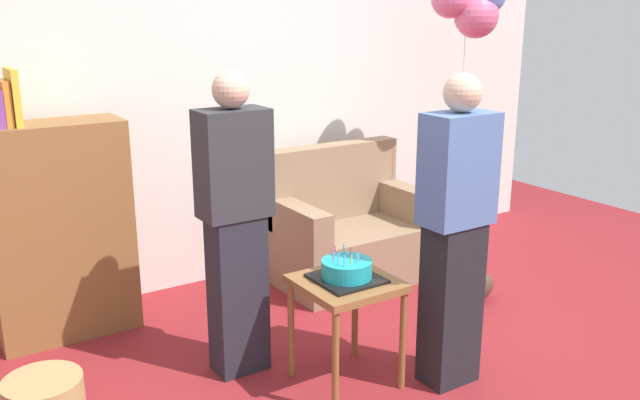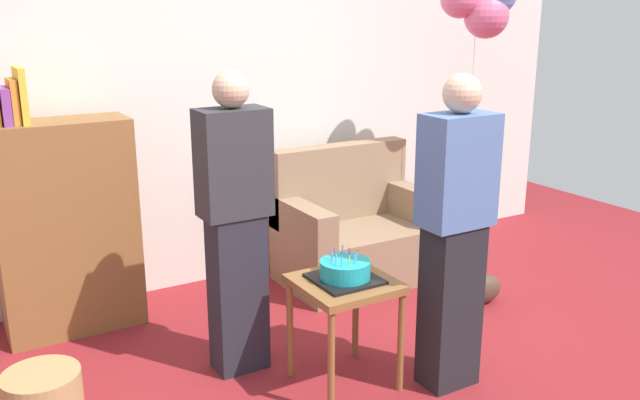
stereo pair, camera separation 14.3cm
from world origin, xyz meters
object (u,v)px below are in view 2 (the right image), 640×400
bookshelf (66,225)px  side_table (345,296)px  person_holding_cake (454,234)px  balloon_bunch (483,4)px  couch (354,233)px  person_blowing_candles (235,224)px  birthday_cake (345,271)px  handbag (484,289)px

bookshelf → side_table: 1.79m
person_holding_cake → balloon_bunch: (1.21, 1.17, 1.12)m
bookshelf → person_holding_cake: bearing=-47.1°
couch → balloon_bunch: size_ratio=0.51×
couch → person_blowing_candles: 1.57m
bookshelf → person_holding_cake: 2.30m
birthday_cake → balloon_bunch: balloon_bunch is taller
side_table → handbag: side_table is taller
person_blowing_candles → person_holding_cake: bearing=-42.8°
person_holding_cake → handbag: size_ratio=5.82×
bookshelf → person_holding_cake: size_ratio=0.99×
bookshelf → balloon_bunch: size_ratio=0.74×
person_blowing_candles → person_holding_cake: size_ratio=1.00×
side_table → handbag: bearing=15.4°
side_table → birthday_cake: bearing=141.0°
balloon_bunch → birthday_cake: bearing=-151.9°
couch → person_holding_cake: size_ratio=0.67×
balloon_bunch → person_blowing_candles: bearing=-167.5°
couch → birthday_cake: (-0.87, -1.22, 0.29)m
bookshelf → person_blowing_candles: bearing=-54.8°
person_blowing_candles → balloon_bunch: (2.09, 0.46, 1.12)m
balloon_bunch → person_holding_cake: bearing=-136.0°
person_blowing_candles → person_holding_cake: same height
handbag → side_table: bearing=-164.6°
birthday_cake → person_holding_cake: (0.47, -0.27, 0.20)m
couch → person_holding_cake: 1.62m
couch → side_table: 1.51m
side_table → birthday_cake: 0.14m
bookshelf → person_blowing_candles: size_ratio=0.99×
handbag → birthday_cake: bearing=-164.6°
person_blowing_candles → person_holding_cake: 1.13m
bookshelf → person_holding_cake: (1.56, -1.68, 0.16)m
side_table → person_blowing_candles: size_ratio=0.36×
bookshelf → balloon_bunch: (2.77, -0.51, 1.28)m
birthday_cake → handbag: bearing=15.4°
person_blowing_candles → handbag: 1.91m
person_blowing_candles → person_holding_cake: (0.88, -0.71, 0.00)m
couch → birthday_cake: couch is taller
handbag → couch: bearing=119.7°
birthday_cake → bookshelf: bearing=127.7°
person_holding_cake → handbag: (0.88, 0.64, -0.73)m
couch → person_blowing_candles: size_ratio=0.67×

